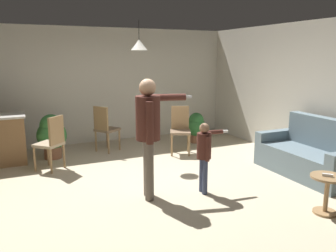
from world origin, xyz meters
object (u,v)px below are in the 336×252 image
Objects in this scene: dining_chair_by_counter at (105,127)px; dining_chair_near_wall at (52,141)px; potted_plant_corner at (52,134)px; person_child at (205,150)px; potted_plant_by_wall at (196,126)px; spare_remote_on_table at (328,175)px; couch_floral at (309,156)px; dining_chair_centre_back at (180,128)px; side_table_by_couch at (327,190)px; person_adult at (149,126)px.

dining_chair_by_counter and dining_chair_near_wall have the same top height.
dining_chair_near_wall is at bearing -95.99° from potted_plant_corner.
person_child is at bearing -91.37° from dining_chair_near_wall.
person_child reaches higher than potted_plant_by_wall.
potted_plant_corner reaches higher than spare_remote_on_table.
couch_floral is 4.57m from dining_chair_near_wall.
dining_chair_centre_back is 3.41m from spare_remote_on_table.
potted_plant_by_wall is (1.41, 2.75, -0.27)m from person_child.
side_table_by_couch is at bearing -8.98° from dining_chair_by_counter.
spare_remote_on_table is (-0.34, -4.04, 0.14)m from potted_plant_by_wall.
person_adult is 13.37× the size of spare_remote_on_table.
dining_chair_near_wall is 1.39× the size of potted_plant_by_wall.
dining_chair_centre_back is (1.47, 1.92, -0.53)m from person_adult.
dining_chair_by_counter is 1.00× the size of dining_chair_near_wall.
person_adult is 2.92m from potted_plant_corner.
person_adult reaches higher than potted_plant_by_wall.
person_adult is at bearing 77.45° from dining_chair_centre_back.
potted_plant_corner is at bearing 178.47° from potted_plant_by_wall.
potted_plant_corner is (0.08, 0.77, -0.05)m from dining_chair_near_wall.
dining_chair_by_counter is at bearing 1.61° from potted_plant_corner.
dining_chair_near_wall is at bearing -130.77° from person_child.
person_adult is at bearing -103.66° from dining_chair_near_wall.
dining_chair_by_counter is at bearing -159.15° from person_child.
person_adult is at bearing -34.17° from dining_chair_by_counter.
dining_chair_near_wall reaches higher than spare_remote_on_table.
couch_floral is 1.81× the size of dining_chair_centre_back.
dining_chair_centre_back reaches higher than side_table_by_couch.
potted_plant_by_wall reaches higher than spare_remote_on_table.
dining_chair_centre_back is at bearing 168.53° from person_child.
couch_floral is at bearing 148.50° from dining_chair_centre_back.
spare_remote_on_table is (0.42, -3.38, -0.01)m from dining_chair_centre_back.
potted_plant_corner reaches higher than potted_plant_by_wall.
person_adult is 1.61× the size of person_child.
couch_floral is 1.04× the size of person_adult.
person_adult reaches higher than side_table_by_couch.
dining_chair_near_wall is (-3.05, 3.34, 0.22)m from side_table_by_couch.
couch_floral is 1.57m from side_table_by_couch.
dining_chair_near_wall is at bearing -134.38° from person_adult.
dining_chair_by_counter is at bearing 176.89° from potted_plant_by_wall.
dining_chair_by_counter reaches higher than potted_plant_corner.
person_child is (-1.10, 1.28, 0.34)m from side_table_by_couch.
spare_remote_on_table is at bearing 121.92° from dining_chair_centre_back.
potted_plant_by_wall is 5.55× the size of spare_remote_on_table.
potted_plant_corner is at bearing -121.63° from dining_chair_by_counter.
dining_chair_near_wall is 1.00× the size of dining_chair_centre_back.
dining_chair_by_counter is at bearing 45.19° from couch_floral.
dining_chair_near_wall is (-4.04, 2.13, 0.21)m from couch_floral.
dining_chair_by_counter is 1.11× the size of potted_plant_corner.
potted_plant_by_wall is at bearing -33.24° from dining_chair_near_wall.
dining_chair_by_counter is at bearing -3.69° from dining_chair_centre_back.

